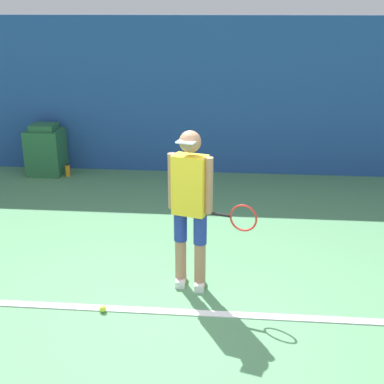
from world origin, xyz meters
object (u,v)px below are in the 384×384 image
at_px(tennis_player, 191,203).
at_px(covered_chair, 46,150).
at_px(tennis_ball, 103,309).
at_px(water_bottle, 68,170).

height_order(tennis_player, covered_chair, tennis_player).
bearing_deg(tennis_ball, tennis_player, 36.16).
bearing_deg(tennis_ball, covered_chair, 115.75).
distance_m(tennis_player, water_bottle, 4.52).
bearing_deg(water_bottle, tennis_ball, -68.16).
bearing_deg(tennis_player, water_bottle, 141.36).
bearing_deg(tennis_ball, water_bottle, 111.84).
xyz_separation_m(tennis_player, covered_chair, (-2.93, 3.77, -0.53)).
bearing_deg(covered_chair, tennis_player, -52.23).
distance_m(covered_chair, water_bottle, 0.53).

